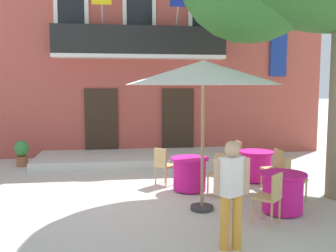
{
  "coord_description": "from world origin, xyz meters",
  "views": [
    {
      "loc": [
        -0.61,
        -7.76,
        2.37
      ],
      "look_at": [
        0.79,
        2.27,
        1.3
      ],
      "focal_mm": 40.13,
      "sensor_mm": 36.0,
      "label": 1
    }
  ],
  "objects_px": {
    "cafe_chair_near_tree_1": "(292,177)",
    "cafe_table_middle": "(256,166)",
    "cafe_chair_near_tree_0": "(271,195)",
    "pedestrian_near_entrance": "(232,189)",
    "cafe_chair_middle_0": "(275,166)",
    "cafe_table_near_tree": "(283,192)",
    "cafe_umbrella": "(203,73)",
    "ground_planter_left": "(22,152)",
    "cafe_chair_middle_1": "(242,155)",
    "cafe_table_front": "(190,174)",
    "cafe_chair_front_0": "(163,164)",
    "cafe_chair_front_1": "(220,172)"
  },
  "relations": [
    {
      "from": "cafe_chair_near_tree_1",
      "to": "cafe_table_middle",
      "type": "xyz_separation_m",
      "value": [
        -0.07,
        1.77,
        -0.14
      ]
    },
    {
      "from": "cafe_chair_near_tree_0",
      "to": "pedestrian_near_entrance",
      "type": "distance_m",
      "value": 1.33
    },
    {
      "from": "cafe_chair_middle_0",
      "to": "cafe_table_near_tree",
      "type": "bearing_deg",
      "value": -108.76
    },
    {
      "from": "cafe_table_near_tree",
      "to": "cafe_chair_near_tree_1",
      "type": "distance_m",
      "value": 0.77
    },
    {
      "from": "cafe_chair_middle_0",
      "to": "cafe_umbrella",
      "type": "distance_m",
      "value": 3.16
    },
    {
      "from": "cafe_chair_middle_0",
      "to": "ground_planter_left",
      "type": "bearing_deg",
      "value": 152.3
    },
    {
      "from": "cafe_table_middle",
      "to": "cafe_table_near_tree",
      "type": "bearing_deg",
      "value": -99.5
    },
    {
      "from": "cafe_chair_near_tree_0",
      "to": "cafe_chair_middle_1",
      "type": "relative_size",
      "value": 1.0
    },
    {
      "from": "cafe_chair_middle_0",
      "to": "cafe_table_front",
      "type": "relative_size",
      "value": 1.05
    },
    {
      "from": "cafe_chair_near_tree_0",
      "to": "cafe_table_front",
      "type": "distance_m",
      "value": 2.5
    },
    {
      "from": "cafe_table_middle",
      "to": "cafe_umbrella",
      "type": "distance_m",
      "value": 3.51
    },
    {
      "from": "cafe_chair_front_0",
      "to": "cafe_chair_front_1",
      "type": "height_order",
      "value": "same"
    },
    {
      "from": "cafe_chair_near_tree_1",
      "to": "pedestrian_near_entrance",
      "type": "height_order",
      "value": "pedestrian_near_entrance"
    },
    {
      "from": "cafe_table_front",
      "to": "ground_planter_left",
      "type": "distance_m",
      "value": 5.51
    },
    {
      "from": "cafe_table_middle",
      "to": "ground_planter_left",
      "type": "relative_size",
      "value": 1.11
    },
    {
      "from": "cafe_table_near_tree",
      "to": "cafe_chair_middle_1",
      "type": "xyz_separation_m",
      "value": [
        0.27,
        3.1,
        0.14
      ]
    },
    {
      "from": "cafe_chair_near_tree_1",
      "to": "cafe_chair_front_1",
      "type": "height_order",
      "value": "same"
    },
    {
      "from": "cafe_table_middle",
      "to": "cafe_table_front",
      "type": "height_order",
      "value": "same"
    },
    {
      "from": "cafe_chair_near_tree_1",
      "to": "cafe_umbrella",
      "type": "height_order",
      "value": "cafe_umbrella"
    },
    {
      "from": "cafe_chair_near_tree_1",
      "to": "cafe_chair_front_1",
      "type": "distance_m",
      "value": 1.48
    },
    {
      "from": "cafe_table_near_tree",
      "to": "ground_planter_left",
      "type": "xyz_separation_m",
      "value": [
        -5.87,
        5.0,
        0.04
      ]
    },
    {
      "from": "cafe_chair_front_1",
      "to": "pedestrian_near_entrance",
      "type": "distance_m",
      "value": 2.76
    },
    {
      "from": "cafe_table_near_tree",
      "to": "cafe_umbrella",
      "type": "height_order",
      "value": "cafe_umbrella"
    },
    {
      "from": "cafe_table_middle",
      "to": "cafe_chair_middle_1",
      "type": "bearing_deg",
      "value": 99.56
    },
    {
      "from": "cafe_table_middle",
      "to": "cafe_table_front",
      "type": "xyz_separation_m",
      "value": [
        -1.83,
        -0.63,
        0.0
      ]
    },
    {
      "from": "cafe_chair_front_0",
      "to": "cafe_chair_front_1",
      "type": "relative_size",
      "value": 1.0
    },
    {
      "from": "cafe_table_near_tree",
      "to": "cafe_chair_front_1",
      "type": "xyz_separation_m",
      "value": [
        -0.85,
        1.26,
        0.14
      ]
    },
    {
      "from": "cafe_chair_near_tree_0",
      "to": "cafe_chair_front_1",
      "type": "bearing_deg",
      "value": 101.18
    },
    {
      "from": "cafe_umbrella",
      "to": "cafe_chair_middle_1",
      "type": "bearing_deg",
      "value": 57.62
    },
    {
      "from": "cafe_chair_middle_0",
      "to": "pedestrian_near_entrance",
      "type": "relative_size",
      "value": 0.57
    },
    {
      "from": "cafe_chair_near_tree_0",
      "to": "cafe_chair_middle_0",
      "type": "relative_size",
      "value": 1.0
    },
    {
      "from": "cafe_chair_near_tree_1",
      "to": "cafe_umbrella",
      "type": "xyz_separation_m",
      "value": [
        -1.93,
        -0.22,
        2.08
      ]
    },
    {
      "from": "cafe_chair_middle_0",
      "to": "pedestrian_near_entrance",
      "type": "distance_m",
      "value": 3.66
    },
    {
      "from": "cafe_chair_middle_1",
      "to": "cafe_chair_front_0",
      "type": "distance_m",
      "value": 2.4
    },
    {
      "from": "cafe_chair_middle_0",
      "to": "ground_planter_left",
      "type": "distance_m",
      "value": 7.25
    },
    {
      "from": "cafe_chair_middle_0",
      "to": "cafe_chair_front_0",
      "type": "xyz_separation_m",
      "value": [
        -2.52,
        0.64,
        0.0
      ]
    },
    {
      "from": "cafe_table_front",
      "to": "cafe_chair_front_0",
      "type": "distance_m",
      "value": 0.77
    },
    {
      "from": "cafe_chair_near_tree_1",
      "to": "cafe_table_front",
      "type": "distance_m",
      "value": 2.22
    },
    {
      "from": "cafe_chair_middle_0",
      "to": "cafe_umbrella",
      "type": "relative_size",
      "value": 0.31
    },
    {
      "from": "cafe_table_middle",
      "to": "pedestrian_near_entrance",
      "type": "bearing_deg",
      "value": -116.04
    },
    {
      "from": "cafe_chair_middle_0",
      "to": "pedestrian_near_entrance",
      "type": "height_order",
      "value": "pedestrian_near_entrance"
    },
    {
      "from": "cafe_chair_middle_0",
      "to": "cafe_table_front",
      "type": "height_order",
      "value": "cafe_chair_middle_0"
    },
    {
      "from": "pedestrian_near_entrance",
      "to": "ground_planter_left",
      "type": "bearing_deg",
      "value": 124.6
    },
    {
      "from": "cafe_table_near_tree",
      "to": "ground_planter_left",
      "type": "bearing_deg",
      "value": 139.61
    },
    {
      "from": "ground_planter_left",
      "to": "cafe_chair_near_tree_0",
      "type": "bearing_deg",
      "value": -45.97
    },
    {
      "from": "cafe_table_middle",
      "to": "cafe_chair_front_1",
      "type": "bearing_deg",
      "value": -138.46
    },
    {
      "from": "cafe_chair_near_tree_1",
      "to": "cafe_chair_near_tree_0",
      "type": "bearing_deg",
      "value": -129.27
    },
    {
      "from": "cafe_table_near_tree",
      "to": "cafe_chair_near_tree_0",
      "type": "distance_m",
      "value": 0.77
    },
    {
      "from": "cafe_chair_middle_1",
      "to": "cafe_chair_near_tree_1",
      "type": "bearing_deg",
      "value": -85.5
    },
    {
      "from": "cafe_chair_near_tree_1",
      "to": "ground_planter_left",
      "type": "xyz_separation_m",
      "value": [
        -6.34,
        4.4,
        -0.1
      ]
    }
  ]
}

